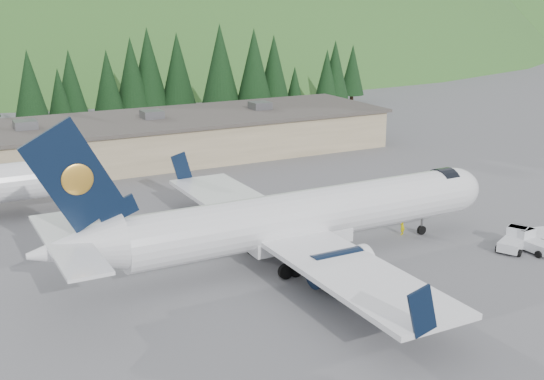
{
  "coord_description": "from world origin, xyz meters",
  "views": [
    {
      "loc": [
        -25.68,
        -42.93,
        19.89
      ],
      "look_at": [
        0.0,
        6.0,
        4.0
      ],
      "focal_mm": 45.0,
      "sensor_mm": 36.0,
      "label": 1
    }
  ],
  "objects": [
    {
      "name": "tree_line",
      "position": [
        -6.33,
        60.34,
        7.58
      ],
      "size": [
        113.1,
        18.69,
        14.37
      ],
      "color": "black",
      "rests_on": "ground"
    },
    {
      "name": "baggage_tug_c",
      "position": [
        16.75,
        -7.1,
        0.74
      ],
      "size": [
        2.05,
        3.21,
        1.66
      ],
      "rotation": [
        0.0,
        0.0,
        1.63
      ],
      "color": "silver",
      "rests_on": "ground"
    },
    {
      "name": "airliner",
      "position": [
        -1.11,
        -0.01,
        3.37
      ],
      "size": [
        37.92,
        35.52,
        12.63
      ],
      "rotation": [
        0.0,
        0.0,
        0.01
      ],
      "color": "white",
      "rests_on": "ground"
    },
    {
      "name": "ground",
      "position": [
        0.0,
        0.0,
        0.0
      ],
      "size": [
        600.0,
        600.0,
        0.0
      ],
      "primitive_type": "plane",
      "color": "#57575C"
    },
    {
      "name": "baggage_tug_a",
      "position": [
        15.71,
        -6.21,
        0.77
      ],
      "size": [
        3.6,
        2.99,
        1.72
      ],
      "rotation": [
        0.0,
        0.0,
        0.47
      ],
      "color": "silver",
      "rests_on": "ground"
    },
    {
      "name": "ramp_worker",
      "position": [
        9.93,
        0.82,
        0.8
      ],
      "size": [
        0.7,
        0.67,
        1.61
      ],
      "primitive_type": "imported",
      "rotation": [
        0.0,
        0.0,
        3.82
      ],
      "color": "#DFD004",
      "rests_on": "ground"
    },
    {
      "name": "terminal_building",
      "position": [
        -5.01,
        38.0,
        2.62
      ],
      "size": [
        71.0,
        17.0,
        6.1
      ],
      "color": "gray",
      "rests_on": "ground"
    },
    {
      "name": "hills",
      "position": [
        53.34,
        207.38,
        -82.8
      ],
      "size": [
        614.0,
        330.0,
        300.0
      ],
      "color": "#2C5B1C",
      "rests_on": "ground"
    }
  ]
}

